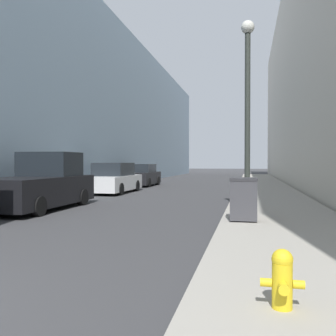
% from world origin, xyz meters
% --- Properties ---
extents(sidewalk_right, '(3.38, 60.00, 0.16)m').
position_xyz_m(sidewalk_right, '(5.56, 18.00, 0.08)').
color(sidewalk_right, '#9E998E').
rests_on(sidewalk_right, ground).
extents(building_left_glass, '(12.00, 60.00, 12.14)m').
position_xyz_m(building_left_glass, '(-10.65, 26.00, 6.07)').
color(building_left_glass, '#849EB2').
rests_on(building_left_glass, ground).
extents(fire_hydrant, '(0.45, 0.34, 0.63)m').
position_xyz_m(fire_hydrant, '(4.96, 1.71, 0.49)').
color(fire_hydrant, yellow).
rests_on(fire_hydrant, sidewalk_right).
extents(trash_bin, '(0.72, 0.70, 1.14)m').
position_xyz_m(trash_bin, '(4.47, 7.68, 0.74)').
color(trash_bin, '#3D3D42').
rests_on(trash_bin, sidewalk_right).
extents(lamppost, '(0.43, 0.43, 6.16)m').
position_xyz_m(lamppost, '(4.55, 10.11, 3.61)').
color(lamppost, '#2D332D').
rests_on(lamppost, sidewalk_right).
extents(pickup_truck, '(2.24, 5.11, 2.09)m').
position_xyz_m(pickup_truck, '(-2.87, 9.99, 0.86)').
color(pickup_truck, black).
rests_on(pickup_truck, ground).
extents(parked_sedan_near, '(1.99, 4.76, 1.68)m').
position_xyz_m(parked_sedan_near, '(-2.78, 17.37, 0.76)').
color(parked_sedan_near, silver).
rests_on(parked_sedan_near, ground).
extents(parked_sedan_far, '(1.86, 4.30, 1.59)m').
position_xyz_m(parked_sedan_far, '(-2.94, 23.60, 0.73)').
color(parked_sedan_far, black).
rests_on(parked_sedan_far, ground).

